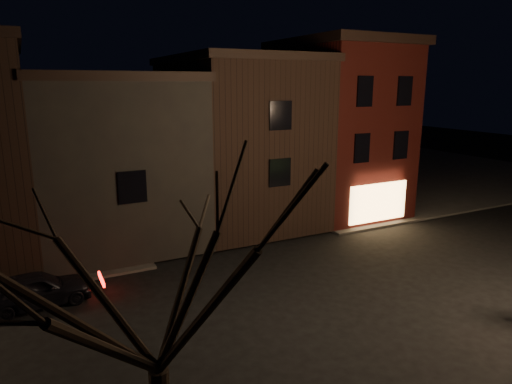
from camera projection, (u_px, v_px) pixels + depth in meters
ground at (314, 291)px, 18.10m from camera, size 120.00×120.00×0.00m
sidewalk_far_right at (370, 168)px, 44.24m from camera, size 30.00×30.00×0.12m
corner_building at (338, 126)px, 28.59m from camera, size 6.50×8.50×10.50m
row_building_a at (237, 139)px, 26.76m from camera, size 7.30×10.30×9.40m
row_building_b at (111, 156)px, 23.68m from camera, size 7.80×10.30×8.40m
bare_tree_left at (152, 250)px, 7.25m from camera, size 5.60×5.60×7.50m
parked_car_a at (36, 290)px, 16.72m from camera, size 4.00×1.89×1.32m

